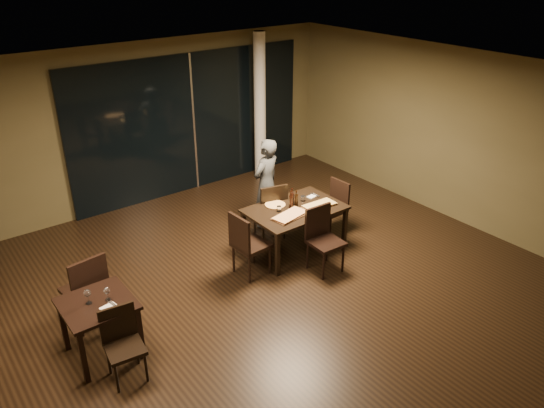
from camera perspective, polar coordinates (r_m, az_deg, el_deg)
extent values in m
plane|color=black|center=(7.67, 0.40, -9.62)|extent=(8.00, 8.00, 0.00)
cube|color=#4C4428|center=(10.20, -13.77, 8.35)|extent=(8.00, 0.10, 3.00)
cube|color=#4C4428|center=(9.75, 19.77, 6.74)|extent=(0.10, 8.00, 3.00)
cube|color=silver|center=(6.40, 0.49, 12.90)|extent=(8.00, 8.00, 0.04)
cube|color=black|center=(10.58, -8.53, 8.59)|extent=(5.00, 0.06, 2.70)
cylinder|color=white|center=(11.00, -1.32, 10.37)|extent=(0.24, 0.24, 3.00)
cube|color=black|center=(8.37, 2.49, -0.56)|extent=(1.50, 1.00, 0.04)
cube|color=black|center=(7.87, 0.60, -5.51)|extent=(0.06, 0.06, 0.71)
cube|color=black|center=(8.68, 7.82, -2.56)|extent=(0.06, 0.06, 0.71)
cube|color=black|center=(8.49, -3.06, -3.02)|extent=(0.06, 0.06, 0.71)
cube|color=black|center=(9.24, 4.01, -0.50)|extent=(0.06, 0.06, 0.71)
cube|color=black|center=(6.59, -18.33, -10.16)|extent=(0.80, 0.80, 0.04)
cube|color=black|center=(6.48, -19.64, -15.28)|extent=(0.06, 0.06, 0.71)
cube|color=black|center=(6.63, -14.01, -13.32)|extent=(0.06, 0.06, 0.71)
cube|color=black|center=(7.01, -21.52, -12.11)|extent=(0.06, 0.06, 0.71)
cube|color=black|center=(7.15, -16.31, -10.39)|extent=(0.06, 0.06, 0.71)
cube|color=black|center=(8.87, -0.30, -0.72)|extent=(0.57, 0.57, 0.05)
cylinder|color=black|center=(9.20, 0.33, -1.34)|extent=(0.04, 0.04, 0.48)
cylinder|color=black|center=(9.07, -1.89, -1.78)|extent=(0.04, 0.04, 0.48)
cylinder|color=black|center=(8.89, 1.32, -2.39)|extent=(0.04, 0.04, 0.48)
cylinder|color=black|center=(8.76, -0.97, -2.86)|extent=(0.04, 0.04, 0.48)
cube|color=black|center=(8.58, 0.24, 0.28)|extent=(0.47, 0.16, 0.53)
cube|color=black|center=(7.98, 5.82, -4.17)|extent=(0.49, 0.49, 0.05)
cylinder|color=black|center=(7.87, 5.57, -6.64)|extent=(0.04, 0.04, 0.48)
cylinder|color=black|center=(8.09, 7.65, -5.78)|extent=(0.04, 0.04, 0.48)
cylinder|color=black|center=(8.12, 3.84, -5.46)|extent=(0.04, 0.04, 0.48)
cylinder|color=black|center=(8.33, 5.91, -4.67)|extent=(0.04, 0.04, 0.48)
cube|color=black|center=(7.99, 4.93, -1.91)|extent=(0.47, 0.06, 0.53)
cube|color=black|center=(7.88, -2.24, -4.42)|extent=(0.50, 0.50, 0.05)
cylinder|color=black|center=(7.98, -0.25, -5.99)|extent=(0.04, 0.04, 0.48)
cylinder|color=black|center=(8.23, -2.00, -4.90)|extent=(0.04, 0.04, 0.48)
cylinder|color=black|center=(7.77, -2.44, -6.97)|extent=(0.04, 0.04, 0.48)
cylinder|color=black|center=(8.04, -4.16, -5.82)|extent=(0.04, 0.04, 0.48)
cube|color=black|center=(7.63, -3.54, -3.21)|extent=(0.07, 0.47, 0.54)
cube|color=black|center=(9.04, 6.35, -0.62)|extent=(0.45, 0.45, 0.05)
cylinder|color=black|center=(9.14, 4.72, -1.79)|extent=(0.04, 0.04, 0.44)
cylinder|color=black|center=(8.92, 6.28, -2.60)|extent=(0.04, 0.04, 0.44)
cylinder|color=black|center=(9.36, 6.28, -1.15)|extent=(0.04, 0.04, 0.44)
cylinder|color=black|center=(9.15, 7.84, -1.92)|extent=(0.04, 0.04, 0.44)
cube|color=black|center=(9.06, 7.30, 1.11)|extent=(0.05, 0.43, 0.49)
cube|color=black|center=(7.29, -19.53, -8.73)|extent=(0.55, 0.55, 0.06)
cylinder|color=black|center=(7.64, -18.60, -9.08)|extent=(0.04, 0.04, 0.50)
cylinder|color=black|center=(7.52, -21.31, -10.19)|extent=(0.04, 0.04, 0.50)
cylinder|color=black|center=(7.34, -17.12, -10.46)|extent=(0.04, 0.04, 0.50)
cylinder|color=black|center=(7.22, -19.94, -11.64)|extent=(0.04, 0.04, 0.50)
cube|color=black|center=(6.96, -19.04, -7.64)|extent=(0.49, 0.11, 0.56)
cube|color=black|center=(6.36, -15.54, -14.78)|extent=(0.45, 0.45, 0.05)
cylinder|color=black|center=(6.35, -16.37, -17.50)|extent=(0.03, 0.03, 0.42)
cylinder|color=black|center=(6.40, -13.39, -16.68)|extent=(0.03, 0.03, 0.42)
cylinder|color=black|center=(6.60, -17.17, -15.68)|extent=(0.03, 0.03, 0.42)
cylinder|color=black|center=(6.64, -14.31, -14.91)|extent=(0.03, 0.03, 0.42)
cube|color=black|center=(6.36, -16.27, -12.20)|extent=(0.41, 0.09, 0.46)
imported|color=#313436|center=(9.10, -0.62, 2.21)|extent=(0.62, 0.49, 1.60)
cube|color=#432815|center=(8.09, 1.95, -1.33)|extent=(0.62, 0.37, 0.01)
cube|color=#4A3118|center=(8.44, 5.12, -0.20)|extent=(0.59, 0.31, 0.01)
cylinder|color=#B63114|center=(8.43, 0.35, -0.10)|extent=(0.32, 0.32, 0.01)
cylinder|color=white|center=(8.23, 0.77, -0.51)|extent=(0.07, 0.07, 0.09)
cylinder|color=white|center=(8.58, 3.35, 0.59)|extent=(0.07, 0.07, 0.09)
cube|color=silver|center=(8.58, 5.57, 0.24)|extent=(0.19, 0.11, 0.01)
cube|color=silver|center=(8.75, 4.35, 0.83)|extent=(0.19, 0.13, 0.01)
cube|color=white|center=(6.44, -17.18, -10.56)|extent=(0.19, 0.14, 0.01)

